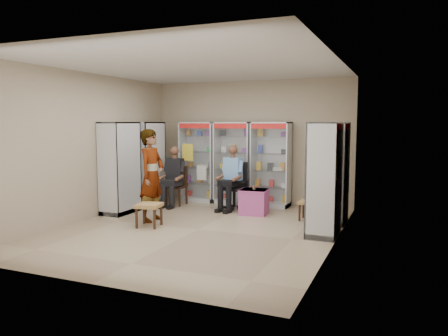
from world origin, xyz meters
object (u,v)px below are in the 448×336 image
at_px(cabinet_left_far, 147,164).
at_px(cabinet_left_near, 120,168).
at_px(cabinet_back_mid, 234,163).
at_px(pink_trunk, 254,202).
at_px(cabinet_right_far, 334,173).
at_px(seated_shopkeeper, 233,180).
at_px(cabinet_back_right, 271,164).
at_px(cabinet_back_left, 199,162).
at_px(standing_man, 152,175).
at_px(cabinet_right_near, 324,179).
at_px(office_chair, 234,186).
at_px(woven_stool_b, 149,215).
at_px(woven_stool_a, 309,210).
at_px(wooden_chair, 176,186).

distance_m(cabinet_left_far, cabinet_left_near, 1.10).
relative_size(cabinet_back_mid, pink_trunk, 3.54).
bearing_deg(cabinet_left_near, cabinet_right_far, 101.41).
relative_size(cabinet_left_near, seated_shopkeeper, 1.44).
bearing_deg(cabinet_right_far, cabinet_left_near, 101.41).
bearing_deg(seated_shopkeeper, cabinet_back_right, 57.05).
relative_size(cabinet_back_left, standing_man, 1.08).
distance_m(cabinet_right_near, standing_man, 3.41).
bearing_deg(seated_shopkeeper, pink_trunk, -16.41).
distance_m(cabinet_back_right, cabinet_left_near, 3.48).
height_order(cabinet_left_far, standing_man, cabinet_left_far).
bearing_deg(cabinet_back_right, cabinet_right_near, -53.84).
xyz_separation_m(cabinet_left_near, office_chair, (2.16, 1.36, -0.46)).
bearing_deg(seated_shopkeeper, woven_stool_b, -102.27).
bearing_deg(office_chair, cabinet_back_left, 161.32).
height_order(cabinet_back_left, cabinet_right_near, same).
bearing_deg(cabinet_back_left, cabinet_right_far, -17.75).
height_order(office_chair, woven_stool_a, office_chair).
relative_size(cabinet_back_mid, cabinet_left_far, 1.00).
bearing_deg(cabinet_right_near, cabinet_back_left, 57.72).
bearing_deg(office_chair, cabinet_right_near, -24.04).
bearing_deg(woven_stool_b, cabinet_back_right, 61.60).
xyz_separation_m(cabinet_back_left, pink_trunk, (1.83, -1.02, -0.73)).
relative_size(cabinet_back_mid, woven_stool_b, 4.47).
xyz_separation_m(seated_shopkeeper, pink_trunk, (0.60, -0.30, -0.42)).
relative_size(cabinet_back_left, cabinet_left_near, 1.00).
bearing_deg(cabinet_left_far, wooden_chair, 106.39).
distance_m(cabinet_back_right, office_chair, 1.06).
height_order(cabinet_right_near, seated_shopkeeper, cabinet_right_near).
bearing_deg(cabinet_right_near, cabinet_left_far, 73.75).
relative_size(cabinet_back_left, wooden_chair, 2.13).
relative_size(cabinet_left_near, office_chair, 1.84).
bearing_deg(pink_trunk, cabinet_left_near, -159.88).
relative_size(cabinet_back_right, cabinet_left_near, 1.00).
bearing_deg(woven_stool_b, cabinet_back_left, 96.69).
bearing_deg(cabinet_back_mid, woven_stool_b, -101.96).
bearing_deg(woven_stool_b, cabinet_left_far, 122.94).
height_order(cabinet_left_far, seated_shopkeeper, cabinet_left_far).
xyz_separation_m(cabinet_left_far, pink_trunk, (2.76, -0.09, -0.73)).
distance_m(cabinet_back_left, cabinet_left_near, 2.23).
bearing_deg(cabinet_back_left, pink_trunk, -29.19).
bearing_deg(cabinet_back_right, woven_stool_b, -118.40).
distance_m(woven_stool_a, woven_stool_b, 3.23).
bearing_deg(cabinet_right_far, cabinet_back_left, 72.25).
bearing_deg(wooden_chair, seated_shopkeeper, 0.30).
relative_size(cabinet_back_right, woven_stool_a, 4.95).
xyz_separation_m(cabinet_back_left, standing_man, (0.13, -2.43, -0.07)).
xyz_separation_m(cabinet_right_near, cabinet_left_near, (-4.46, 0.20, 0.00)).
distance_m(cabinet_right_far, cabinet_left_far, 4.46).
distance_m(cabinet_back_right, wooden_chair, 2.33).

